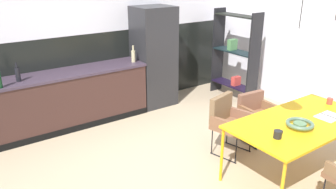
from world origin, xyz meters
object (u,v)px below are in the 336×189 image
pendant_lamp_over_table_far (333,32)px  bottle_vinegar_dark (133,56)px  refrigerator_column (154,57)px  armchair_far_side (228,118)px  armchair_head_of_table (256,110)px  open_shelf_unit (235,55)px  open_book (329,117)px  mug_short_terracotta (278,134)px  bottle_spice_small (18,74)px  dining_table (302,123)px  mug_white_ceramic (330,101)px  pendant_lamp_over_table_near (297,42)px  fruit_bowl (300,124)px

pendant_lamp_over_table_far → bottle_vinegar_dark: bearing=109.1°
refrigerator_column → armchair_far_side: 2.15m
armchair_head_of_table → pendant_lamp_over_table_far: 1.59m
open_shelf_unit → pendant_lamp_over_table_far: size_ratio=1.52×
open_book → open_shelf_unit: (0.97, 2.55, 0.12)m
mug_short_terracotta → open_book: bearing=-0.8°
bottle_spice_small → open_shelf_unit: size_ratio=0.16×
armchair_head_of_table → dining_table: bearing=77.6°
mug_short_terracotta → bottle_vinegar_dark: bearing=90.8°
dining_table → open_shelf_unit: 2.77m
armchair_head_of_table → refrigerator_column: bearing=-72.9°
open_book → bottle_spice_small: 4.24m
open_book → mug_white_ceramic: size_ratio=2.62×
armchair_head_of_table → open_book: size_ratio=2.34×
bottle_vinegar_dark → bottle_spice_small: size_ratio=1.05×
pendant_lamp_over_table_near → mug_short_terracotta: bearing=-161.1°
mug_short_terracotta → bottle_spice_small: 3.63m
pendant_lamp_over_table_far → open_book: bearing=-93.3°
pendant_lamp_over_table_near → open_shelf_unit: bearing=55.5°
pendant_lamp_over_table_near → pendant_lamp_over_table_far: size_ratio=1.04×
refrigerator_column → pendant_lamp_over_table_far: bearing=-79.9°
open_book → bottle_vinegar_dark: size_ratio=1.04×
open_shelf_unit → pendant_lamp_over_table_far: pendant_lamp_over_table_far is taller
pendant_lamp_over_table_near → dining_table: bearing=5.1°
refrigerator_column → dining_table: 3.03m
dining_table → bottle_vinegar_dark: (-0.65, 2.94, 0.32)m
open_shelf_unit → fruit_bowl: bearing=-31.1°
dining_table → bottle_vinegar_dark: bottle_vinegar_dark is taller
open_book → mug_short_terracotta: 0.96m
armchair_head_of_table → pendant_lamp_over_table_near: size_ratio=0.61×
mug_white_ceramic → mug_short_terracotta: bearing=-170.9°
mug_white_ceramic → pendant_lamp_over_table_far: (-0.39, -0.09, 0.98)m
bottle_spice_small → refrigerator_column: bearing=1.7°
armchair_far_side → mug_short_terracotta: (-0.28, -1.02, 0.27)m
armchair_far_side → mug_white_ceramic: mug_white_ceramic is taller
open_shelf_unit → bottle_vinegar_dark: bearing=-104.6°
dining_table → armchair_head_of_table: size_ratio=2.56×
armchair_far_side → fruit_bowl: (0.12, -1.01, 0.27)m
armchair_far_side → open_book: bearing=109.0°
armchair_far_side → pendant_lamp_over_table_far: pendant_lamp_over_table_far is taller
armchair_far_side → mug_short_terracotta: bearing=60.3°
refrigerator_column → armchair_head_of_table: size_ratio=2.56×
refrigerator_column → pendant_lamp_over_table_far: 3.17m
refrigerator_column → bottle_vinegar_dark: bearing=-170.1°
armchair_head_of_table → mug_white_ceramic: bearing=124.4°
dining_table → pendant_lamp_over_table_near: bearing=-174.9°
fruit_bowl → bottle_vinegar_dark: 3.08m
refrigerator_column → pendant_lamp_over_table_far: pendant_lamp_over_table_far is taller
dining_table → pendant_lamp_over_table_near: size_ratio=1.55×
pendant_lamp_over_table_near → pendant_lamp_over_table_far: bearing=3.3°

